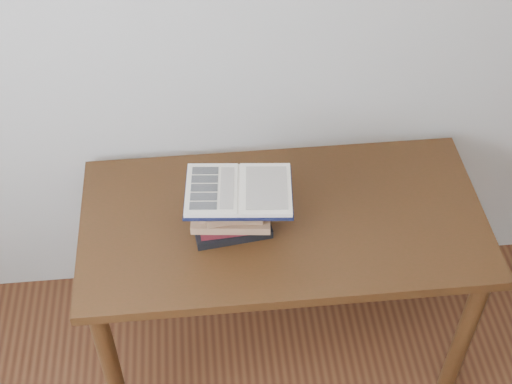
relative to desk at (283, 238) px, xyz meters
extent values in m
cube|color=#422210|center=(0.00, 0.00, 0.08)|extent=(1.31, 0.65, 0.04)
cylinder|color=#422210|center=(-0.59, -0.27, -0.27)|extent=(0.06, 0.06, 0.66)
cylinder|color=#422210|center=(0.59, -0.27, -0.27)|extent=(0.06, 0.06, 0.66)
cylinder|color=#422210|center=(-0.59, 0.27, -0.27)|extent=(0.06, 0.06, 0.66)
cylinder|color=#422210|center=(0.59, 0.27, -0.27)|extent=(0.06, 0.06, 0.66)
cube|color=black|center=(-0.17, -0.02, 0.12)|extent=(0.26, 0.19, 0.03)
cube|color=maroon|center=(-0.17, -0.02, 0.15)|extent=(0.22, 0.16, 0.03)
cube|color=#A57B55|center=(-0.17, -0.02, 0.17)|extent=(0.26, 0.20, 0.03)
cube|color=#A57B55|center=(-0.17, -0.02, 0.20)|extent=(0.21, 0.16, 0.03)
cube|color=#A57B55|center=(-0.14, -0.04, 0.23)|extent=(0.23, 0.18, 0.03)
cube|color=#181B4A|center=(-0.17, -0.04, 0.26)|extent=(0.22, 0.17, 0.03)
cube|color=black|center=(-0.15, -0.05, 0.28)|extent=(0.34, 0.25, 0.01)
cube|color=silver|center=(-0.22, -0.04, 0.29)|extent=(0.17, 0.22, 0.01)
cube|color=silver|center=(-0.07, -0.06, 0.29)|extent=(0.17, 0.22, 0.01)
cylinder|color=silver|center=(-0.15, -0.05, 0.29)|extent=(0.03, 0.21, 0.01)
cube|color=black|center=(-0.24, 0.03, 0.30)|extent=(0.08, 0.04, 0.00)
cube|color=black|center=(-0.24, 0.00, 0.30)|extent=(0.08, 0.04, 0.00)
cube|color=black|center=(-0.25, -0.04, 0.30)|extent=(0.08, 0.04, 0.00)
cube|color=black|center=(-0.25, -0.08, 0.30)|extent=(0.08, 0.04, 0.00)
cube|color=black|center=(-0.25, -0.11, 0.30)|extent=(0.08, 0.04, 0.00)
cube|color=beige|center=(-0.18, -0.05, 0.30)|extent=(0.06, 0.18, 0.00)
cube|color=beige|center=(-0.06, -0.06, 0.30)|extent=(0.14, 0.19, 0.00)
camera|label=1|loc=(-0.24, -1.52, 1.80)|focal=50.00mm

